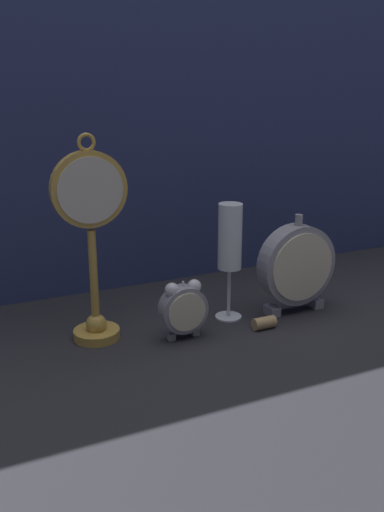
{
  "coord_description": "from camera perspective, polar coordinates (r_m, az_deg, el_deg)",
  "views": [
    {
      "loc": [
        -0.41,
        -0.8,
        0.43
      ],
      "look_at": [
        0.0,
        0.08,
        0.13
      ],
      "focal_mm": 40.0,
      "sensor_mm": 36.0,
      "label": 1
    }
  ],
  "objects": [
    {
      "name": "alarm_clock_twin_bell",
      "position": [
        0.98,
        -0.86,
        -5.12
      ],
      "size": [
        0.08,
        0.03,
        0.1
      ],
      "color": "gray",
      "rests_on": "ground_plane"
    },
    {
      "name": "champagne_flute",
      "position": [
        1.04,
        3.8,
        1.2
      ],
      "size": [
        0.05,
        0.05,
        0.22
      ],
      "color": "silver",
      "rests_on": "ground_plane"
    },
    {
      "name": "fabric_backdrop_drape",
      "position": [
        1.2,
        -5.12,
        12.31
      ],
      "size": [
        1.69,
        0.01,
        0.66
      ],
      "primitive_type": "cube",
      "color": "navy",
      "rests_on": "ground_plane"
    },
    {
      "name": "mantel_clock_silver",
      "position": [
        1.1,
        10.43,
        -0.93
      ],
      "size": [
        0.15,
        0.04,
        0.19
      ],
      "color": "gray",
      "rests_on": "ground_plane"
    },
    {
      "name": "wine_cork",
      "position": [
        1.04,
        7.23,
        -6.65
      ],
      "size": [
        0.04,
        0.02,
        0.02
      ],
      "primitive_type": "cylinder",
      "rotation": [
        0.0,
        1.57,
        0.0
      ],
      "color": "tan",
      "rests_on": "ground_plane"
    },
    {
      "name": "pocket_watch_on_stand",
      "position": [
        0.95,
        -10.0,
        1.76
      ],
      "size": [
        0.13,
        0.08,
        0.35
      ],
      "color": "gold",
      "rests_on": "ground_plane"
    },
    {
      "name": "ground_plane",
      "position": [
        0.99,
        1.98,
        -8.49
      ],
      "size": [
        4.0,
        4.0,
        0.0
      ],
      "primitive_type": "plane",
      "color": "#232328"
    }
  ]
}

